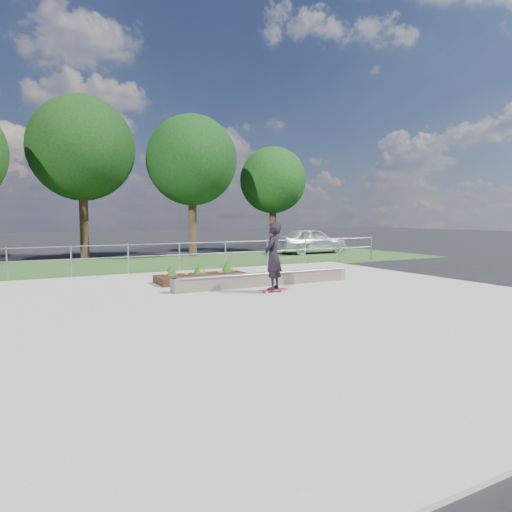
{
  "coord_description": "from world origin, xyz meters",
  "views": [
    {
      "loc": [
        -5.87,
        -9.73,
        2.22
      ],
      "look_at": [
        0.2,
        1.5,
        1.1
      ],
      "focal_mm": 32.0,
      "sensor_mm": 36.0,
      "label": 1
    }
  ],
  "objects": [
    {
      "name": "tree_far_right",
      "position": [
        9.0,
        15.5,
        4.48
      ],
      "size": [
        4.2,
        4.2,
        6.6
      ],
      "color": "#382316",
      "rests_on": "ground"
    },
    {
      "name": "ground",
      "position": [
        0.0,
        0.0,
        0.0
      ],
      "size": [
        120.0,
        120.0,
        0.0
      ],
      "primitive_type": "plane",
      "color": "black",
      "rests_on": "ground"
    },
    {
      "name": "tree_mid_right",
      "position": [
        3.0,
        14.0,
        5.23
      ],
      "size": [
        4.9,
        4.9,
        7.7
      ],
      "color": "#362315",
      "rests_on": "ground"
    },
    {
      "name": "grass_verge",
      "position": [
        0.0,
        11.0,
        0.01
      ],
      "size": [
        30.0,
        8.0,
        0.02
      ],
      "primitive_type": "cube",
      "color": "#2A4F1F",
      "rests_on": "ground"
    },
    {
      "name": "parked_car",
      "position": [
        9.79,
        12.48,
        0.78
      ],
      "size": [
        4.61,
        1.97,
        1.55
      ],
      "primitive_type": "imported",
      "rotation": [
        0.0,
        0.0,
        1.6
      ],
      "color": "silver",
      "rests_on": "ground"
    },
    {
      "name": "skateboarder",
      "position": [
        0.65,
        1.31,
        1.09
      ],
      "size": [
        0.82,
        0.8,
        1.99
      ],
      "color": "white",
      "rests_on": "concrete_slab"
    },
    {
      "name": "tree_mid_left",
      "position": [
        -2.5,
        15.0,
        5.61
      ],
      "size": [
        5.25,
        5.25,
        8.25
      ],
      "color": "black",
      "rests_on": "ground"
    },
    {
      "name": "planter_bed",
      "position": [
        -0.34,
        4.26,
        0.24
      ],
      "size": [
        3.0,
        1.2,
        0.61
      ],
      "color": "black",
      "rests_on": "concrete_slab"
    },
    {
      "name": "fence",
      "position": [
        0.0,
        7.5,
        0.77
      ],
      "size": [
        20.06,
        0.06,
        1.2
      ],
      "color": "#96989E",
      "rests_on": "ground"
    },
    {
      "name": "concrete_slab",
      "position": [
        0.0,
        0.0,
        0.03
      ],
      "size": [
        15.0,
        15.0,
        0.06
      ],
      "primitive_type": "cube",
      "color": "#A6A293",
      "rests_on": "ground"
    },
    {
      "name": "grind_ledge",
      "position": [
        1.07,
        2.51,
        0.26
      ],
      "size": [
        6.0,
        0.44,
        0.43
      ],
      "color": "brown",
      "rests_on": "concrete_slab"
    }
  ]
}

